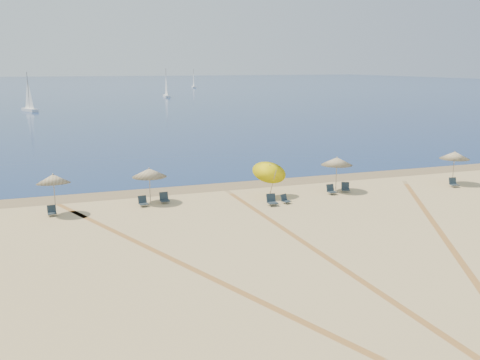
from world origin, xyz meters
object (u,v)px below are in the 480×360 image
(sailboat_2, at_px, (194,82))
(chair_3, at_px, (143,202))
(umbrella_5, at_px, (455,155))
(chair_6, at_px, (285,199))
(sailboat_0, at_px, (166,88))
(sailboat_1, at_px, (29,99))
(chair_8, at_px, (345,188))
(chair_9, at_px, (453,183))
(umbrella_3, at_px, (270,169))
(umbrella_2, at_px, (149,173))
(chair_2, at_px, (52,211))
(chair_5, at_px, (272,200))
(umbrella_4, at_px, (337,161))
(chair_7, at_px, (331,190))
(umbrella_1, at_px, (53,179))
(chair_4, at_px, (164,198))

(sailboat_2, bearing_deg, chair_3, -97.07)
(umbrella_5, bearing_deg, chair_3, 176.92)
(chair_6, bearing_deg, umbrella_5, -17.35)
(sailboat_0, bearing_deg, sailboat_1, -130.96)
(chair_8, relative_size, chair_9, 1.10)
(umbrella_3, relative_size, sailboat_1, 0.37)
(chair_9, relative_size, sailboat_2, 0.10)
(umbrella_2, relative_size, chair_2, 3.72)
(sailboat_0, bearing_deg, chair_9, -88.60)
(chair_2, relative_size, chair_5, 0.86)
(umbrella_4, xyz_separation_m, sailboat_0, (10.73, 115.47, 0.21))
(chair_8, height_order, sailboat_2, sailboat_2)
(umbrella_5, xyz_separation_m, chair_9, (-0.63, -0.84, -1.93))
(chair_2, distance_m, chair_9, 28.53)
(umbrella_5, height_order, sailboat_2, sailboat_2)
(chair_7, xyz_separation_m, sailboat_0, (11.50, 116.17, 2.11))
(chair_3, distance_m, chair_9, 23.00)
(chair_6, height_order, chair_8, chair_8)
(umbrella_1, xyz_separation_m, umbrella_4, (19.23, -0.26, -0.02))
(chair_8, height_order, sailboat_0, sailboat_0)
(chair_7, bearing_deg, chair_9, -7.87)
(umbrella_2, distance_m, sailboat_0, 116.79)
(chair_6, bearing_deg, sailboat_2, 56.06)
(umbrella_2, xyz_separation_m, chair_3, (-0.60, -0.76, -1.73))
(chair_6, bearing_deg, chair_5, 168.21)
(umbrella_5, distance_m, sailboat_1, 86.30)
(umbrella_2, height_order, chair_4, umbrella_2)
(umbrella_5, bearing_deg, sailboat_0, 89.47)
(sailboat_0, xyz_separation_m, sailboat_1, (-34.52, -36.77, -0.11))
(umbrella_3, xyz_separation_m, chair_7, (4.47, -0.58, -1.68))
(chair_7, relative_size, chair_9, 0.90)
(umbrella_1, distance_m, chair_8, 19.89)
(chair_3, bearing_deg, sailboat_0, 69.89)
(chair_4, bearing_deg, chair_5, -25.91)
(umbrella_3, relative_size, chair_5, 3.78)
(umbrella_3, height_order, chair_5, umbrella_3)
(chair_3, distance_m, sailboat_1, 78.94)
(umbrella_1, bearing_deg, umbrella_3, -1.55)
(chair_4, height_order, chair_9, chair_4)
(sailboat_0, bearing_deg, sailboat_2, 71.02)
(umbrella_2, height_order, chair_9, umbrella_2)
(chair_3, bearing_deg, chair_8, -11.32)
(chair_8, xyz_separation_m, sailboat_0, (10.18, 115.89, 2.11))
(umbrella_2, xyz_separation_m, chair_9, (22.30, -2.86, -1.73))
(umbrella_3, xyz_separation_m, chair_6, (0.36, -1.83, -1.71))
(umbrella_4, bearing_deg, chair_8, -36.83)
(chair_3, relative_size, chair_8, 0.86)
(chair_5, relative_size, sailboat_2, 0.10)
(chair_3, height_order, sailboat_0, sailboat_0)
(umbrella_2, relative_size, chair_4, 3.41)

